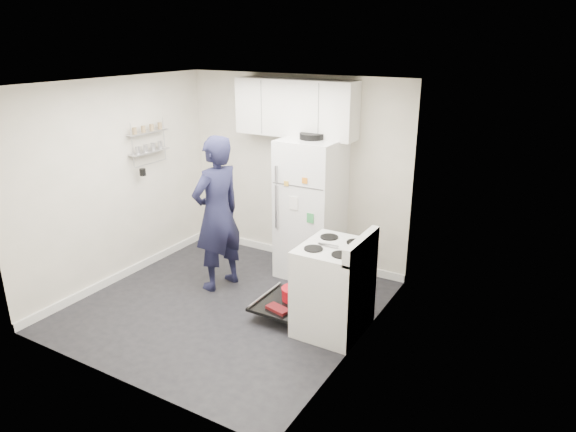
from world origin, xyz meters
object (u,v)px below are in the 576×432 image
Objects in this scene: open_oven_door at (288,299)px; refrigerator at (311,208)px; electric_range at (332,289)px; person at (217,214)px.

refrigerator reaches higher than open_oven_door.
electric_range is 1.57× the size of open_oven_door.
person reaches higher than open_oven_door.
electric_range reaches higher than open_oven_door.
person is (-0.80, -0.88, 0.05)m from refrigerator.
person is at bearing 170.56° from open_oven_door.
electric_range is 1.72m from person.
refrigerator is 1.19m from person.
refrigerator is (-0.84, 1.10, 0.42)m from electric_range.
open_oven_door is (-0.56, 0.04, -0.29)m from electric_range.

